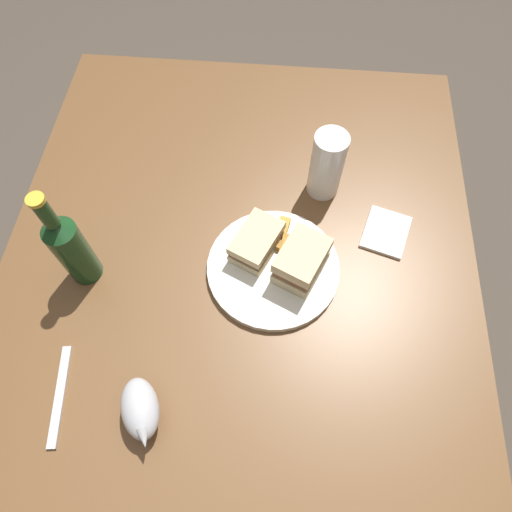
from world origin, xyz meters
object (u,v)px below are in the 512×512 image
at_px(plate, 273,268).
at_px(gravy_boat, 140,409).
at_px(sandwich_half_left, 301,261).
at_px(fork, 60,395).
at_px(pint_glass, 326,168).
at_px(napkin, 386,232).
at_px(sandwich_half_right, 257,242).
at_px(cider_bottle, 70,247).

height_order(plate, gravy_boat, gravy_boat).
relative_size(sandwich_half_left, fork, 0.74).
bearing_deg(plate, pint_glass, 156.00).
bearing_deg(fork, gravy_boat, -103.23).
distance_m(gravy_boat, napkin, 0.61).
xyz_separation_m(plate, pint_glass, (-0.22, 0.10, 0.06)).
bearing_deg(napkin, gravy_boat, -46.91).
bearing_deg(sandwich_half_left, pint_glass, 169.00).
distance_m(plate, fork, 0.47).
relative_size(sandwich_half_left, gravy_boat, 1.05).
bearing_deg(plate, sandwich_half_left, 87.23).
distance_m(plate, sandwich_half_right, 0.06).
bearing_deg(sandwich_half_right, plate, 43.95).
bearing_deg(sandwich_half_right, napkin, 104.52).
relative_size(gravy_boat, napkin, 1.15).
relative_size(cider_bottle, fork, 1.44).
xyz_separation_m(sandwich_half_left, cider_bottle, (0.03, -0.44, 0.05)).
xyz_separation_m(napkin, fork, (0.40, -0.60, -0.00)).
relative_size(cider_bottle, napkin, 2.36).
xyz_separation_m(gravy_boat, cider_bottle, (-0.27, -0.18, 0.06)).
bearing_deg(napkin, plate, -65.03).
bearing_deg(pint_glass, sandwich_half_right, -36.98).
distance_m(sandwich_half_right, gravy_boat, 0.38).
bearing_deg(gravy_boat, fork, -96.09).
xyz_separation_m(plate, napkin, (-0.11, 0.24, -0.00)).
distance_m(plate, napkin, 0.26).
relative_size(sandwich_half_right, gravy_boat, 1.05).
relative_size(plate, sandwich_half_right, 2.04).
bearing_deg(napkin, sandwich_half_left, -58.27).
bearing_deg(gravy_boat, sandwich_half_left, 139.16).
bearing_deg(pint_glass, cider_bottle, -61.99).
bearing_deg(cider_bottle, sandwich_half_left, 94.48).
distance_m(gravy_boat, fork, 0.16).
height_order(gravy_boat, fork, gravy_boat).
bearing_deg(cider_bottle, pint_glass, 118.01).
bearing_deg(fork, sandwich_half_right, -52.32).
xyz_separation_m(plate, gravy_boat, (0.30, -0.21, 0.03)).
bearing_deg(sandwich_half_left, fork, -55.88).
height_order(sandwich_half_left, fork, sandwich_half_left).
height_order(napkin, fork, napkin).
bearing_deg(gravy_boat, napkin, 133.09).
xyz_separation_m(plate, sandwich_half_left, (0.00, 0.05, 0.05)).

